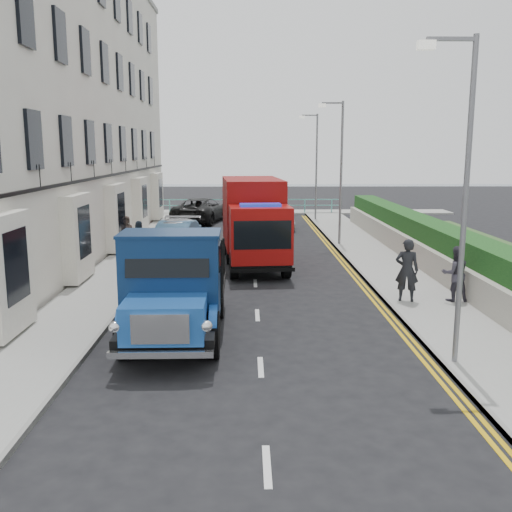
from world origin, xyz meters
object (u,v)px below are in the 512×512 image
(lamp_mid, at_px, (339,165))
(lamp_far, at_px, (315,161))
(lamp_near, at_px, (461,185))
(red_lorry, at_px, (254,220))
(bedford_lorry, at_px, (173,294))
(parked_car_front, at_px, (169,286))
(pedestrian_east_near, at_px, (407,270))

(lamp_mid, xyz_separation_m, lamp_far, (0.00, 10.00, 0.00))
(lamp_near, distance_m, lamp_far, 26.00)
(lamp_far, bearing_deg, lamp_near, -90.00)
(red_lorry, bearing_deg, bedford_lorry, -106.31)
(lamp_mid, bearing_deg, parked_car_front, -120.32)
(parked_car_front, xyz_separation_m, pedestrian_east_near, (7.21, 0.68, 0.30))
(parked_car_front, height_order, pedestrian_east_near, pedestrian_east_near)
(bedford_lorry, bearing_deg, pedestrian_east_near, 27.14)
(lamp_far, distance_m, parked_car_front, 22.85)
(lamp_near, distance_m, pedestrian_east_near, 5.88)
(bedford_lorry, relative_size, red_lorry, 0.86)
(lamp_mid, relative_size, lamp_far, 1.00)
(lamp_mid, bearing_deg, lamp_near, -90.00)
(lamp_mid, relative_size, bedford_lorry, 1.18)
(lamp_near, xyz_separation_m, pedestrian_east_near, (0.43, 5.10, -2.91))
(lamp_mid, relative_size, pedestrian_east_near, 3.60)
(lamp_mid, height_order, bedford_lorry, lamp_mid)
(lamp_far, height_order, parked_car_front, lamp_far)
(lamp_far, bearing_deg, red_lorry, -106.12)
(lamp_far, distance_m, red_lorry, 15.26)
(pedestrian_east_near, bearing_deg, bedford_lorry, 44.28)
(lamp_near, height_order, lamp_far, same)
(bedford_lorry, bearing_deg, red_lorry, 77.46)
(lamp_near, xyz_separation_m, lamp_far, (0.00, 26.00, 0.00))
(lamp_near, bearing_deg, parked_car_front, 146.93)
(lamp_mid, bearing_deg, lamp_far, 90.00)
(pedestrian_east_near, bearing_deg, red_lorry, -37.60)
(lamp_near, height_order, bedford_lorry, lamp_near)
(pedestrian_east_near, bearing_deg, lamp_far, -72.36)
(lamp_mid, distance_m, parked_car_front, 13.80)
(lamp_mid, height_order, pedestrian_east_near, lamp_mid)
(lamp_far, xyz_separation_m, red_lorry, (-4.20, -14.52, -2.12))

